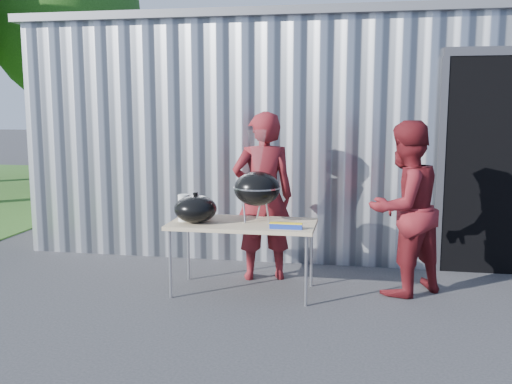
% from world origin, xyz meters
% --- Properties ---
extents(ground, '(80.00, 80.00, 0.00)m').
position_xyz_m(ground, '(0.00, 0.00, 0.00)').
color(ground, '#2F2F32').
extents(building, '(8.20, 6.20, 3.10)m').
position_xyz_m(building, '(0.92, 4.59, 1.54)').
color(building, silver).
rests_on(building, ground).
extents(tree_far, '(3.93, 3.93, 6.51)m').
position_xyz_m(tree_far, '(-6.50, 9.00, 4.24)').
color(tree_far, '#442D19').
rests_on(tree_far, ground).
extents(folding_table, '(1.50, 0.75, 0.75)m').
position_xyz_m(folding_table, '(-0.05, 0.49, 0.71)').
color(folding_table, tan).
rests_on(folding_table, ground).
extents(kettle_grill, '(0.49, 0.49, 0.95)m').
position_xyz_m(kettle_grill, '(0.09, 0.55, 1.16)').
color(kettle_grill, black).
rests_on(kettle_grill, folding_table).
extents(grill_lid, '(0.44, 0.44, 0.32)m').
position_xyz_m(grill_lid, '(-0.53, 0.39, 0.89)').
color(grill_lid, black).
rests_on(grill_lid, folding_table).
extents(paper_towels, '(0.12, 0.12, 0.28)m').
position_xyz_m(paper_towels, '(-0.67, 0.44, 0.89)').
color(paper_towels, white).
rests_on(paper_towels, folding_table).
extents(white_tub, '(0.20, 0.15, 0.10)m').
position_xyz_m(white_tub, '(-0.60, 0.69, 0.80)').
color(white_tub, white).
rests_on(white_tub, folding_table).
extents(foil_box, '(0.32, 0.06, 0.06)m').
position_xyz_m(foil_box, '(0.43, 0.24, 0.78)').
color(foil_box, '#18329D').
rests_on(foil_box, folding_table).
extents(person_cook, '(0.79, 0.63, 1.88)m').
position_xyz_m(person_cook, '(0.08, 1.02, 0.94)').
color(person_cook, maroon).
rests_on(person_cook, ground).
extents(person_bystander, '(1.11, 1.09, 1.80)m').
position_xyz_m(person_bystander, '(1.59, 0.76, 0.90)').
color(person_bystander, maroon).
rests_on(person_bystander, ground).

